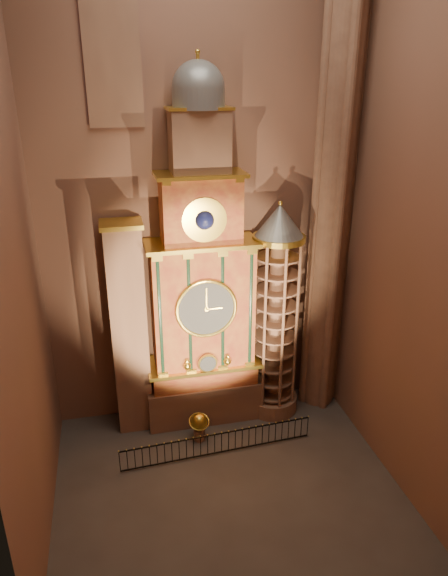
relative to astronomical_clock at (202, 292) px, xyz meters
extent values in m
plane|color=#383330|center=(0.00, -4.96, -6.68)|extent=(14.00, 14.00, 0.00)
plane|color=#8D5C4C|center=(0.00, 1.04, 4.32)|extent=(22.00, 0.00, 22.00)
plane|color=#8D5C4C|center=(-7.00, -4.96, 4.32)|extent=(0.00, 22.00, 22.00)
plane|color=#8D5C4C|center=(7.00, -4.96, 4.32)|extent=(0.00, 22.00, 22.00)
cube|color=#8C634C|center=(0.00, 0.04, -5.68)|extent=(5.60, 2.20, 2.00)
cube|color=maroon|center=(0.00, 0.04, -4.18)|extent=(5.00, 2.00, 1.00)
cube|color=yellow|center=(0.00, -0.01, -3.63)|extent=(5.40, 2.30, 0.18)
cube|color=maroon|center=(0.00, 0.04, -0.68)|extent=(4.60, 2.00, 6.00)
cylinder|color=black|center=(-2.05, -0.82, -0.68)|extent=(0.32, 0.32, 5.60)
cylinder|color=black|center=(-0.75, -0.82, -0.68)|extent=(0.32, 0.32, 5.60)
cylinder|color=black|center=(0.75, -0.82, -0.68)|extent=(0.32, 0.32, 5.60)
cylinder|color=black|center=(2.05, -0.82, -0.68)|extent=(0.32, 0.32, 5.60)
cube|color=yellow|center=(0.00, -0.01, 2.37)|extent=(5.00, 2.25, 0.18)
cylinder|color=#2D3033|center=(0.00, -0.97, -0.38)|extent=(2.60, 0.12, 2.60)
torus|color=yellow|center=(0.00, -1.02, -0.38)|extent=(2.80, 0.16, 2.80)
cylinder|color=yellow|center=(0.00, -1.12, -3.08)|extent=(0.90, 0.10, 0.90)
sphere|color=yellow|center=(-0.95, -1.07, -3.13)|extent=(0.36, 0.36, 0.36)
sphere|color=yellow|center=(0.95, -1.07, -3.13)|extent=(0.36, 0.36, 0.36)
cube|color=maroon|center=(0.00, 0.04, 3.82)|extent=(3.40, 1.80, 3.00)
sphere|color=#0E1146|center=(0.00, -0.87, 3.62)|extent=(0.80, 0.80, 0.80)
cube|color=yellow|center=(0.00, -0.01, 5.37)|extent=(3.80, 2.00, 0.15)
cube|color=#8C634C|center=(0.00, 0.04, 6.62)|extent=(2.40, 1.60, 2.60)
sphere|color=slate|center=(0.00, 0.04, 8.72)|extent=(2.10, 2.10, 2.10)
cylinder|color=yellow|center=(0.00, 0.04, 9.62)|extent=(0.14, 0.14, 0.80)
cube|color=#8C634C|center=(-3.40, 0.04, -1.68)|extent=(1.60, 1.40, 10.00)
cube|color=yellow|center=(-3.40, -0.38, -3.68)|extent=(1.35, 0.10, 2.10)
cube|color=#4B1414|center=(-3.40, -0.44, -3.68)|extent=(1.05, 0.04, 1.75)
cube|color=yellow|center=(-3.40, -0.38, -1.08)|extent=(1.35, 0.10, 2.10)
cube|color=#4B1414|center=(-3.40, -0.44, -1.08)|extent=(1.05, 0.04, 1.75)
cube|color=yellow|center=(-3.40, -0.38, 1.52)|extent=(1.35, 0.10, 2.10)
cube|color=#4B1414|center=(-3.40, -0.44, 1.52)|extent=(1.05, 0.04, 1.75)
cube|color=yellow|center=(-3.40, 0.04, 3.42)|extent=(1.80, 1.60, 0.20)
cylinder|color=#8C634C|center=(3.50, -0.26, -6.28)|extent=(2.50, 2.50, 0.80)
cylinder|color=#8C634C|center=(3.50, -0.26, -1.78)|extent=(0.70, 0.70, 8.20)
cylinder|color=yellow|center=(3.50, -0.26, 2.42)|extent=(2.40, 2.40, 0.25)
cone|color=slate|center=(3.50, -0.26, 3.22)|extent=(2.30, 2.30, 1.50)
sphere|color=yellow|center=(3.50, -0.26, 4.02)|extent=(0.20, 0.20, 0.20)
cylinder|color=#8C634C|center=(6.10, 0.04, 4.32)|extent=(1.60, 1.60, 22.00)
cylinder|color=#8C634C|center=(6.90, 0.04, 4.32)|extent=(0.44, 0.44, 22.00)
cylinder|color=#8C634C|center=(5.30, 0.04, 4.32)|extent=(0.44, 0.44, 22.00)
cylinder|color=#8C634C|center=(6.10, 0.84, 4.32)|extent=(0.44, 0.44, 22.00)
cylinder|color=#8C634C|center=(6.10, -0.76, 4.32)|extent=(0.44, 0.44, 22.00)
cube|color=navy|center=(-3.20, 0.98, 9.82)|extent=(2.00, 0.10, 5.00)
cube|color=#8C634C|center=(-3.20, 0.92, 9.82)|extent=(2.20, 0.06, 5.20)
cylinder|color=#8C634C|center=(-0.59, -1.90, -6.37)|extent=(0.52, 0.52, 0.61)
sphere|color=gold|center=(-0.59, -1.90, -5.67)|extent=(0.79, 0.79, 0.79)
torus|color=gold|center=(-0.59, -1.90, -5.67)|extent=(1.05, 1.00, 0.42)
cube|color=black|center=(0.05, -3.10, -5.56)|extent=(8.72, 0.51, 0.05)
cube|color=black|center=(0.05, -3.10, -6.58)|extent=(8.72, 0.51, 0.05)
camera|label=1|loc=(-3.85, -21.26, 9.16)|focal=32.00mm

